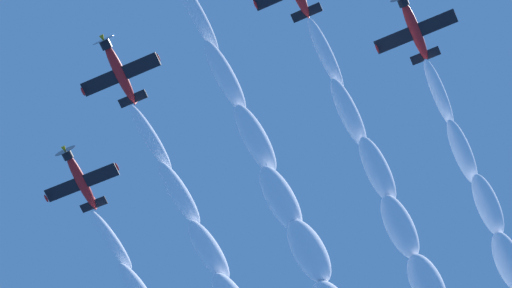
{
  "coord_description": "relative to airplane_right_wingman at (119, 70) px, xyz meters",
  "views": [
    {
      "loc": [
        4.54,
        -18.33,
        1.45
      ],
      "look_at": [
        10.89,
        20.83,
        90.72
      ],
      "focal_mm": 67.62,
      "sensor_mm": 36.0,
      "label": 1
    }
  ],
  "objects": [
    {
      "name": "airplane_right_wingman",
      "position": [
        0.0,
        0.0,
        0.0
      ],
      "size": [
        7.91,
        7.42,
        2.8
      ],
      "color": "red"
    },
    {
      "name": "airplane_outer_right",
      "position": [
        -2.87,
        13.03,
        0.69
      ],
      "size": [
        7.9,
        7.41,
        2.73
      ],
      "color": "red"
    },
    {
      "name": "airplane_outer_left",
      "position": [
        28.83,
        -8.3,
        2.89
      ],
      "size": [
        7.92,
        7.43,
        2.63
      ],
      "color": "red"
    }
  ]
}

